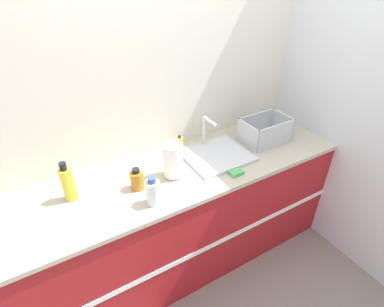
% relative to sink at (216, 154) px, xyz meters
% --- Properties ---
extents(ground_plane, '(12.00, 12.00, 0.00)m').
position_rel_sink_xyz_m(ground_plane, '(-0.38, -0.33, -0.90)').
color(ground_plane, slate).
extents(wall_back, '(4.89, 0.06, 2.60)m').
position_rel_sink_xyz_m(wall_back, '(-0.38, 0.34, 0.40)').
color(wall_back, beige).
rests_on(wall_back, ground_plane).
extents(wall_right, '(0.06, 2.65, 2.60)m').
position_rel_sink_xyz_m(wall_right, '(0.90, -0.01, 0.40)').
color(wall_right, silver).
rests_on(wall_right, ground_plane).
extents(counter_cabinet, '(2.51, 0.67, 0.88)m').
position_rel_sink_xyz_m(counter_cabinet, '(-0.38, -0.01, -0.46)').
color(counter_cabinet, maroon).
rests_on(counter_cabinet, ground_plane).
extents(sink, '(0.44, 0.39, 0.25)m').
position_rel_sink_xyz_m(sink, '(0.00, 0.00, 0.00)').
color(sink, silver).
rests_on(sink, counter_cabinet).
extents(paper_towel_roll, '(0.13, 0.13, 0.23)m').
position_rel_sink_xyz_m(paper_towel_roll, '(-0.37, -0.05, 0.10)').
color(paper_towel_roll, '#4C4C51').
rests_on(paper_towel_roll, counter_cabinet).
extents(dish_rack, '(0.36, 0.23, 0.18)m').
position_rel_sink_xyz_m(dish_rack, '(0.44, -0.01, 0.05)').
color(dish_rack, '#B7BABF').
rests_on(dish_rack, counter_cabinet).
extents(bottle_clear, '(0.08, 0.08, 0.18)m').
position_rel_sink_xyz_m(bottle_clear, '(-0.58, -0.22, 0.06)').
color(bottle_clear, silver).
rests_on(bottle_clear, counter_cabinet).
extents(bottle_amber, '(0.08, 0.08, 0.14)m').
position_rel_sink_xyz_m(bottle_amber, '(-0.61, -0.05, 0.04)').
color(bottle_amber, '#B26B19').
rests_on(bottle_amber, counter_cabinet).
extents(bottle_yellow, '(0.07, 0.07, 0.25)m').
position_rel_sink_xyz_m(bottle_yellow, '(-0.98, 0.06, 0.09)').
color(bottle_yellow, yellow).
rests_on(bottle_yellow, counter_cabinet).
extents(soap_dispenser, '(0.05, 0.05, 0.10)m').
position_rel_sink_xyz_m(soap_dispenser, '(-0.17, 0.22, 0.03)').
color(soap_dispenser, gold).
rests_on(soap_dispenser, counter_cabinet).
extents(sponge, '(0.09, 0.06, 0.02)m').
position_rel_sink_xyz_m(sponge, '(-0.01, -0.24, -0.01)').
color(sponge, '#4CB259').
rests_on(sponge, counter_cabinet).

